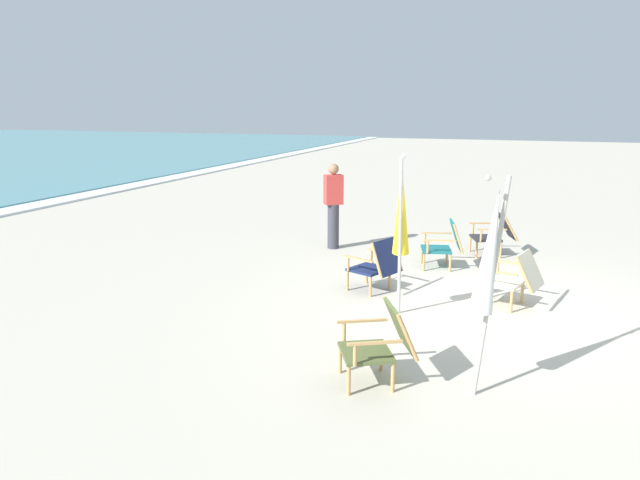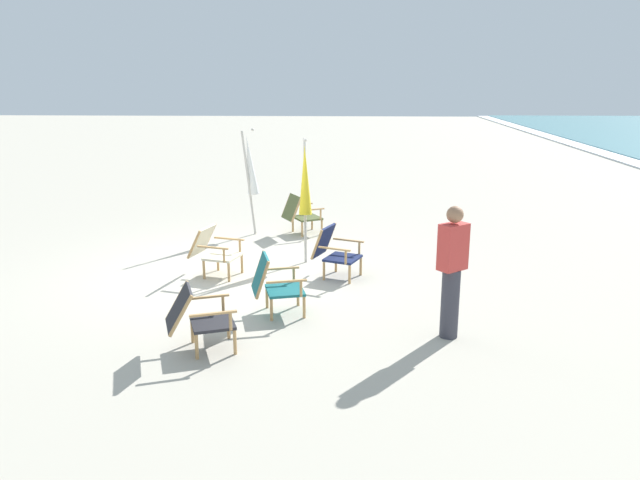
% 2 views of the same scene
% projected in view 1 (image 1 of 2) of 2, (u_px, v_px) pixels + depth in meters
% --- Properties ---
extents(ground_plane, '(80.00, 80.00, 0.00)m').
position_uv_depth(ground_plane, '(489.00, 309.00, 7.73)').
color(ground_plane, '#B7AF9E').
extents(beach_chair_front_left, '(0.72, 0.79, 0.82)m').
position_uv_depth(beach_chair_front_left, '(445.00, 243.00, 9.60)').
color(beach_chair_front_left, '#196066').
rests_on(beach_chair_front_left, ground).
extents(beach_chair_back_left, '(0.80, 0.91, 0.78)m').
position_uv_depth(beach_chair_back_left, '(495.00, 233.00, 10.44)').
color(beach_chair_back_left, '#28282D').
rests_on(beach_chair_back_left, ground).
extents(beach_chair_far_center, '(0.84, 0.89, 0.81)m').
position_uv_depth(beach_chair_far_center, '(382.00, 341.00, 5.62)').
color(beach_chair_far_center, '#515B33').
rests_on(beach_chair_far_center, ground).
extents(beach_chair_back_right, '(0.75, 0.87, 0.79)m').
position_uv_depth(beach_chair_back_right, '(515.00, 277.00, 7.72)').
color(beach_chair_back_right, beige).
rests_on(beach_chair_back_right, ground).
extents(beach_chair_front_right, '(0.79, 0.85, 0.81)m').
position_uv_depth(beach_chair_front_right, '(377.00, 264.00, 8.35)').
color(beach_chair_front_right, '#19234C').
rests_on(beach_chair_front_right, ground).
extents(umbrella_furled_yellow, '(0.41, 0.26, 2.11)m').
position_uv_depth(umbrella_furled_yellow, '(401.00, 212.00, 7.19)').
color(umbrella_furled_yellow, '#B7B2A8').
rests_on(umbrella_furled_yellow, ground).
extents(umbrella_furled_white, '(0.44, 0.40, 2.11)m').
position_uv_depth(umbrella_furled_white, '(490.00, 253.00, 5.19)').
color(umbrella_furled_white, '#B7B2A8').
rests_on(umbrella_furled_white, ground).
extents(person_near_chairs, '(0.37, 0.39, 1.63)m').
position_uv_depth(person_near_chairs, '(333.00, 205.00, 10.84)').
color(person_near_chairs, '#383842').
rests_on(person_near_chairs, ground).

